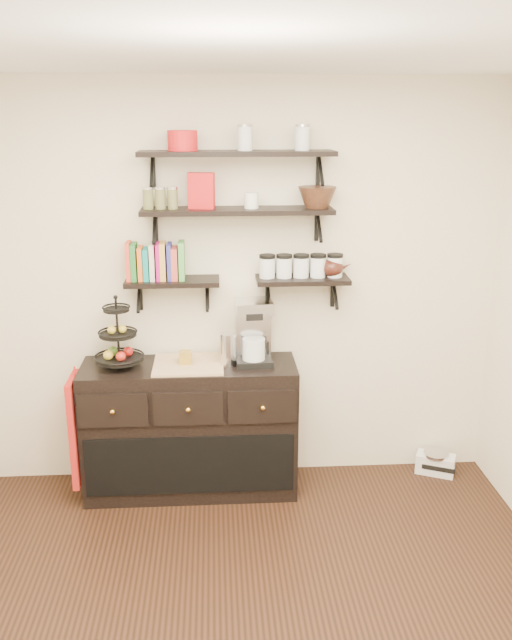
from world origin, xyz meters
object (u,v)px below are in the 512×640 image
object	(u,v)px
radio	(435,463)
fruit_stand	(119,344)
sideboard	(190,428)
coffee_maker	(253,333)

from	to	relation	value
radio	fruit_stand	bearing A→B (deg)	-153.03
sideboard	coffee_maker	size ratio (longest dim) A/B	3.26
fruit_stand	radio	distance (m)	2.38
fruit_stand	coffee_maker	size ratio (longest dim) A/B	1.06
radio	coffee_maker	bearing A→B (deg)	-152.61
sideboard	fruit_stand	xyz separation A→B (m)	(-0.44, 0.00, 0.61)
sideboard	coffee_maker	xyz separation A→B (m)	(0.42, 0.03, 0.65)
fruit_stand	radio	bearing A→B (deg)	2.37
coffee_maker	fruit_stand	bearing A→B (deg)	177.74
sideboard	coffee_maker	distance (m)	0.78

